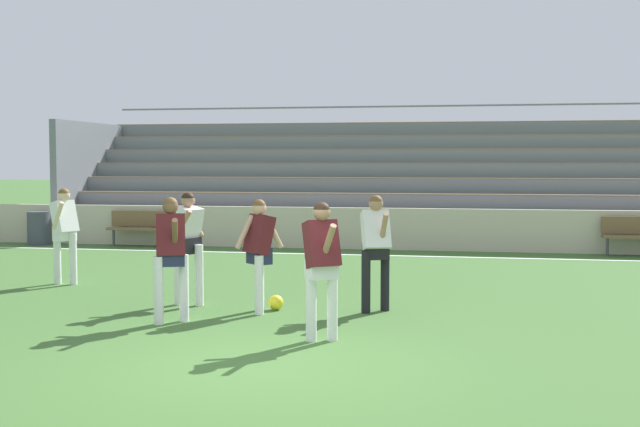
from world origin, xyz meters
TOP-DOWN VIEW (x-y plane):
  - ground_plane at (0.00, 0.00)m, footprint 160.00×160.00m
  - field_line_sideline at (0.00, 10.40)m, footprint 44.00×0.12m
  - sideline_wall at (0.00, 11.69)m, footprint 48.00×0.16m
  - bleacher_stand at (1.50, 15.05)m, footprint 21.70×4.93m
  - bench_far_left at (-6.07, 11.37)m, footprint 1.80×0.40m
  - trash_bin at (-8.89, 11.21)m, footprint 0.59×0.59m
  - player_white_overlapping at (0.85, 3.33)m, footprint 0.49×0.68m
  - player_dark_challenging at (-1.75, 2.03)m, footprint 0.47×0.77m
  - player_dark_trailing_run at (-0.78, 2.97)m, footprint 0.67×0.51m
  - player_dark_deep_cover at (0.44, 1.30)m, footprint 0.52×0.67m
  - player_white_pressing_high at (-1.98, 3.36)m, footprint 0.46×0.64m
  - player_white_wide_left at (-4.85, 4.97)m, footprint 0.48×0.61m
  - soccer_ball at (-0.60, 3.22)m, footprint 0.22×0.22m

SIDE VIEW (x-z plane):
  - ground_plane at x=0.00m, z-range 0.00..0.00m
  - field_line_sideline at x=0.00m, z-range 0.00..0.01m
  - soccer_ball at x=-0.60m, z-range 0.00..0.22m
  - trash_bin at x=-8.89m, z-range 0.00..0.87m
  - sideline_wall at x=0.00m, z-range 0.00..1.02m
  - bench_far_left at x=-6.07m, z-range 0.10..1.00m
  - player_dark_trailing_run at x=-0.78m, z-range 0.15..1.78m
  - player_dark_deep_cover at x=0.44m, z-range 0.16..1.85m
  - player_white_overlapping at x=0.85m, z-range 0.16..1.85m
  - player_dark_challenging at x=-1.75m, z-range 0.16..1.86m
  - player_white_wide_left at x=-4.85m, z-range 0.17..1.87m
  - player_white_pressing_high at x=-1.98m, z-range 0.17..1.88m
  - bleacher_stand at x=1.50m, z-range -0.21..3.72m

